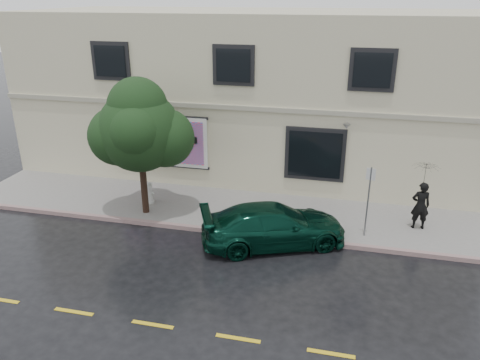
% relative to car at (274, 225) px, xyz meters
% --- Properties ---
extents(ground, '(90.00, 90.00, 0.00)m').
position_rel_car_xyz_m(ground, '(-2.27, -1.20, -0.68)').
color(ground, black).
rests_on(ground, ground).
extents(sidewalk, '(20.00, 3.50, 0.15)m').
position_rel_car_xyz_m(sidewalk, '(-2.27, 2.05, -0.61)').
color(sidewalk, gray).
rests_on(sidewalk, ground).
extents(curb, '(20.00, 0.18, 0.16)m').
position_rel_car_xyz_m(curb, '(-2.27, 0.30, -0.61)').
color(curb, slate).
rests_on(curb, ground).
extents(road_marking, '(19.00, 0.12, 0.01)m').
position_rel_car_xyz_m(road_marking, '(-2.27, -4.70, -0.68)').
color(road_marking, gold).
rests_on(road_marking, ground).
extents(building, '(20.00, 8.12, 7.00)m').
position_rel_car_xyz_m(building, '(-2.27, 7.80, 2.82)').
color(building, beige).
rests_on(building, ground).
extents(billboard, '(4.30, 0.16, 2.20)m').
position_rel_car_xyz_m(billboard, '(-5.47, 3.72, 1.37)').
color(billboard, white).
rests_on(billboard, ground).
extents(car, '(5.13, 3.76, 1.37)m').
position_rel_car_xyz_m(car, '(0.00, 0.00, 0.00)').
color(car, '#072E21').
rests_on(car, ground).
extents(pedestrian, '(0.66, 0.48, 1.70)m').
position_rel_car_xyz_m(pedestrian, '(4.70, 1.99, 0.31)').
color(pedestrian, black).
rests_on(pedestrian, sidewalk).
extents(umbrella, '(1.20, 1.20, 0.71)m').
position_rel_car_xyz_m(umbrella, '(4.70, 1.99, 1.52)').
color(umbrella, black).
rests_on(umbrella, pedestrian).
extents(street_tree, '(2.88, 2.88, 4.55)m').
position_rel_car_xyz_m(street_tree, '(-4.96, 1.00, 2.57)').
color(street_tree, black).
rests_on(street_tree, sidewalk).
extents(fire_hydrant, '(0.35, 0.33, 0.85)m').
position_rel_car_xyz_m(fire_hydrant, '(-5.14, 1.80, -0.12)').
color(fire_hydrant, beige).
rests_on(fire_hydrant, sidewalk).
extents(sign_pole, '(0.29, 0.10, 2.43)m').
position_rel_car_xyz_m(sign_pole, '(2.91, 1.00, 0.94)').
color(sign_pole, gray).
rests_on(sign_pole, sidewalk).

